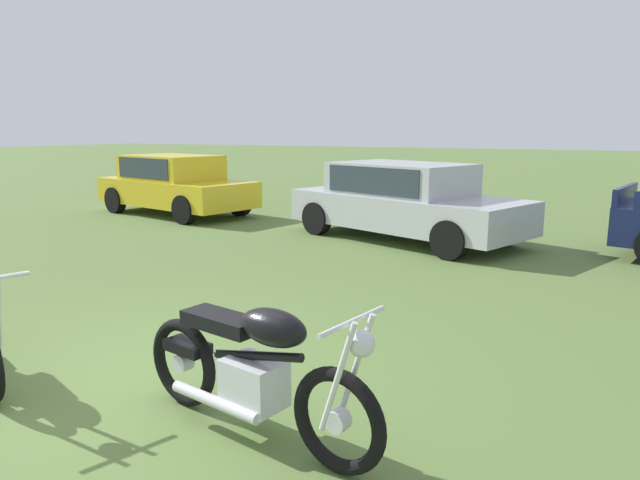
{
  "coord_description": "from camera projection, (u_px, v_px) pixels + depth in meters",
  "views": [
    {
      "loc": [
        3.42,
        -3.13,
        2.05
      ],
      "look_at": [
        0.67,
        2.26,
        0.88
      ],
      "focal_mm": 32.35,
      "sensor_mm": 36.0,
      "label": 1
    }
  ],
  "objects": [
    {
      "name": "motorcycle_black",
      "position": [
        254.0,
        369.0,
        3.83
      ],
      "size": [
        2.08,
        0.72,
        1.02
      ],
      "rotation": [
        0.0,
        0.0,
        -0.19
      ],
      "color": "black",
      "rests_on": "ground"
    },
    {
      "name": "car_silver",
      "position": [
        404.0,
        197.0,
        10.79
      ],
      "size": [
        4.85,
        3.22,
        1.43
      ],
      "rotation": [
        0.0,
        0.0,
        -0.34
      ],
      "color": "#B2B5BA",
      "rests_on": "ground"
    },
    {
      "name": "ground_plane",
      "position": [
        119.0,
        387.0,
        4.65
      ],
      "size": [
        120.0,
        120.0,
        0.0
      ],
      "primitive_type": "plane",
      "color": "#567038"
    },
    {
      "name": "car_yellow",
      "position": [
        174.0,
        182.0,
        14.01
      ],
      "size": [
        4.43,
        2.61,
        1.43
      ],
      "rotation": [
        0.0,
        0.0,
        -0.22
      ],
      "color": "gold",
      "rests_on": "ground"
    }
  ]
}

